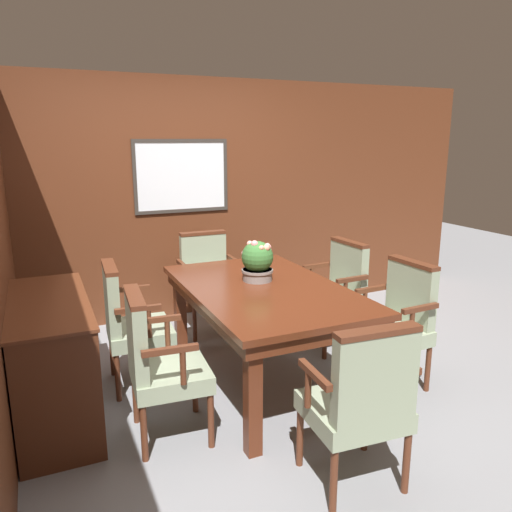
% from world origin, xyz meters
% --- Properties ---
extents(ground_plane, '(14.00, 14.00, 0.00)m').
position_xyz_m(ground_plane, '(0.00, 0.00, 0.00)').
color(ground_plane, gray).
extents(wall_back, '(7.20, 0.08, 2.45)m').
position_xyz_m(wall_back, '(0.00, 1.86, 1.23)').
color(wall_back, '#5B2D19').
rests_on(wall_back, ground_plane).
extents(dining_table, '(1.08, 1.77, 0.78)m').
position_xyz_m(dining_table, '(0.16, 0.06, 0.68)').
color(dining_table, '#562614').
rests_on(dining_table, ground_plane).
extents(chair_left_near, '(0.50, 0.57, 0.96)m').
position_xyz_m(chair_left_near, '(-0.74, -0.32, 0.53)').
color(chair_left_near, '#562B19').
rests_on(chair_left_near, ground_plane).
extents(chair_left_far, '(0.49, 0.57, 0.96)m').
position_xyz_m(chair_left_far, '(-0.77, 0.45, 0.53)').
color(chair_left_far, '#562B19').
rests_on(chair_left_far, ground_plane).
extents(chair_right_near, '(0.49, 0.56, 0.96)m').
position_xyz_m(chair_right_near, '(1.08, -0.34, 0.53)').
color(chair_right_near, '#562B19').
rests_on(chair_right_near, ground_plane).
extents(chair_head_near, '(0.57, 0.50, 0.96)m').
position_xyz_m(chair_head_near, '(0.12, -1.22, 0.53)').
color(chair_head_near, '#562B19').
rests_on(chair_head_near, ground_plane).
extents(chair_right_far, '(0.49, 0.57, 0.96)m').
position_xyz_m(chair_right_far, '(1.08, 0.47, 0.53)').
color(chair_right_far, '#562B19').
rests_on(chair_right_far, ground_plane).
extents(chair_head_far, '(0.55, 0.47, 0.96)m').
position_xyz_m(chair_head_far, '(0.13, 1.32, 0.53)').
color(chair_head_far, '#562B19').
rests_on(chair_head_far, ground_plane).
extents(potted_plant, '(0.25, 0.24, 0.32)m').
position_xyz_m(potted_plant, '(0.18, 0.23, 0.93)').
color(potted_plant, gray).
rests_on(potted_plant, dining_table).
extents(sideboard_cabinet, '(0.51, 1.30, 0.83)m').
position_xyz_m(sideboard_cabinet, '(-1.32, 0.20, 0.41)').
color(sideboard_cabinet, '#512816').
rests_on(sideboard_cabinet, ground_plane).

